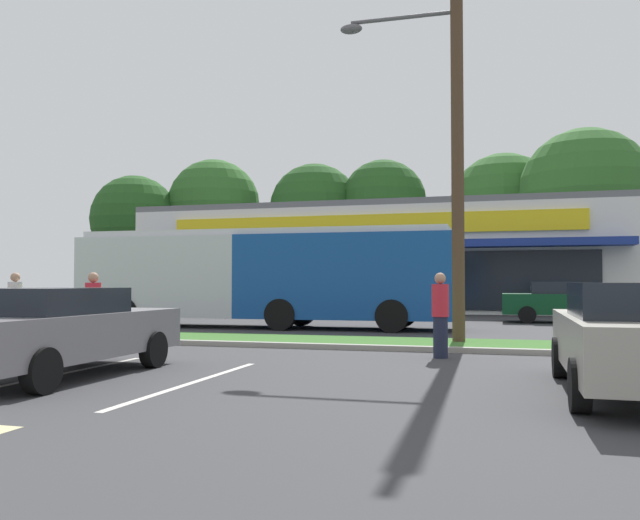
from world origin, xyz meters
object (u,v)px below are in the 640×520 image
object	(u,v)px
city_bus	(264,275)
pedestrian_by_pole	(440,315)
utility_pole	(452,98)
car_2	(566,302)
pedestrian_near_bench	(93,311)
car_0	(58,330)
car_1	(636,337)
pedestrian_mid	(15,307)

from	to	relation	value
city_bus	pedestrian_by_pole	distance (m)	9.96
utility_pole	car_2	xyz separation A→B (m)	(3.34, 10.33, -5.13)
city_bus	pedestrian_near_bench	world-z (taller)	city_bus
car_0	car_2	distance (m)	19.51
car_1	city_bus	bearing A→B (deg)	40.29
car_1	pedestrian_near_bench	xyz separation A→B (m)	(-10.62, 3.30, 0.09)
car_2	pedestrian_near_bench	world-z (taller)	pedestrian_near_bench
car_2	utility_pole	bearing A→B (deg)	-107.91
car_2	pedestrian_near_bench	xyz separation A→B (m)	(-11.07, -13.40, 0.08)
car_2	pedestrian_by_pole	distance (m)	13.35
car_1	pedestrian_mid	xyz separation A→B (m)	(-13.66, 4.39, 0.10)
city_bus	pedestrian_near_bench	size ratio (longest dim) A/B	7.43
utility_pole	pedestrian_mid	xyz separation A→B (m)	(-10.77, -1.96, -5.04)
car_2	pedestrian_near_bench	bearing A→B (deg)	-129.57
pedestrian_mid	car_1	bearing A→B (deg)	-106.47
car_0	pedestrian_mid	bearing A→B (deg)	45.56
utility_pole	pedestrian_near_bench	size ratio (longest dim) A/B	6.41
utility_pole	car_1	distance (m)	8.68
car_1	pedestrian_mid	size ratio (longest dim) A/B	2.70
car_0	pedestrian_near_bench	world-z (taller)	pedestrian_near_bench
car_1	pedestrian_near_bench	size ratio (longest dim) A/B	2.74
car_1	utility_pole	bearing A→B (deg)	24.44
pedestrian_by_pole	car_0	bearing A→B (deg)	102.50
pedestrian_by_pole	car_1	bearing A→B (deg)	-167.94
pedestrian_mid	pedestrian_by_pole	bearing A→B (deg)	-91.89
utility_pole	pedestrian_near_bench	world-z (taller)	utility_pole
pedestrian_near_bench	city_bus	bearing A→B (deg)	-50.52
pedestrian_near_bench	utility_pole	bearing A→B (deg)	-110.93
utility_pole	pedestrian_near_bench	bearing A→B (deg)	-158.39
pedestrian_near_bench	pedestrian_mid	xyz separation A→B (m)	(-3.04, 1.10, 0.01)
utility_pole	car_1	world-z (taller)	utility_pole
city_bus	car_1	bearing A→B (deg)	128.94
city_bus	pedestrian_near_bench	distance (m)	8.05
utility_pole	pedestrian_by_pole	size ratio (longest dim) A/B	6.54
pedestrian_near_bench	car_1	bearing A→B (deg)	-149.79
car_2	pedestrian_mid	xyz separation A→B (m)	(-14.11, -12.30, 0.09)
car_1	pedestrian_by_pole	bearing A→B (deg)	37.84
pedestrian_by_pole	utility_pole	bearing A→B (deg)	-26.92
car_1	car_0	bearing A→B (deg)	94.22
car_2	pedestrian_mid	bearing A→B (deg)	-138.92
car_1	pedestrian_near_bench	world-z (taller)	pedestrian_near_bench
car_1	pedestrian_mid	world-z (taller)	pedestrian_mid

